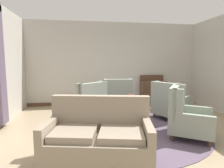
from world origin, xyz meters
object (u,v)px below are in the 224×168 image
(settee, at_px, (99,137))
(coffee_table, at_px, (130,111))
(porcelain_vase, at_px, (131,101))
(sideboard, at_px, (153,91))
(armchair_far_left, at_px, (169,103))
(armchair_near_window, at_px, (186,116))
(armchair_beside_settee, at_px, (87,104))
(armchair_near_sideboard, at_px, (117,99))

(settee, bearing_deg, coffee_table, 69.43)
(porcelain_vase, xyz_separation_m, settee, (-0.82, -1.26, -0.25))
(coffee_table, relative_size, sideboard, 0.87)
(coffee_table, distance_m, sideboard, 2.80)
(armchair_far_left, xyz_separation_m, sideboard, (0.21, 1.76, 0.05))
(porcelain_vase, relative_size, armchair_near_window, 0.27)
(coffee_table, height_order, armchair_near_window, armchair_near_window)
(coffee_table, bearing_deg, sideboard, 58.63)
(coffee_table, height_order, armchair_far_left, armchair_far_left)
(armchair_far_left, distance_m, armchair_near_window, 1.21)
(armchair_beside_settee, height_order, armchair_far_left, armchair_beside_settee)
(armchair_beside_settee, xyz_separation_m, armchair_near_window, (2.00, -1.40, 0.00))
(armchair_beside_settee, height_order, armchair_near_window, armchair_near_window)
(coffee_table, distance_m, armchair_near_window, 1.18)
(porcelain_vase, height_order, sideboard, sideboard)
(armchair_beside_settee, distance_m, armchair_near_window, 2.44)
(coffee_table, distance_m, armchair_near_sideboard, 1.33)
(settee, bearing_deg, armchair_near_window, 33.05)
(armchair_near_sideboard, bearing_deg, armchair_near_window, 124.05)
(porcelain_vase, relative_size, settee, 0.18)
(armchair_far_left, bearing_deg, armchair_near_sideboard, 33.20)
(coffee_table, height_order, settee, settee)
(armchair_near_window, bearing_deg, porcelain_vase, 95.20)
(armchair_far_left, xyz_separation_m, armchair_near_window, (-0.21, -1.19, 0.00))
(armchair_beside_settee, xyz_separation_m, sideboard, (2.42, 1.55, 0.05))
(coffee_table, bearing_deg, armchair_near_sideboard, 92.65)
(settee, bearing_deg, armchair_far_left, 54.55)
(armchair_near_sideboard, distance_m, armchair_near_window, 2.19)
(armchair_far_left, bearing_deg, sideboard, -35.32)
(porcelain_vase, distance_m, armchair_beside_settee, 1.32)
(armchair_far_left, height_order, sideboard, sideboard)
(armchair_near_sideboard, bearing_deg, porcelain_vase, 96.87)
(coffee_table, xyz_separation_m, armchair_far_left, (1.25, 0.63, -0.01))
(armchair_near_window, relative_size, sideboard, 1.07)
(sideboard, bearing_deg, porcelain_vase, -120.90)
(coffee_table, xyz_separation_m, armchair_beside_settee, (-0.96, 0.83, -0.01))
(armchair_near_sideboard, height_order, sideboard, armchair_near_sideboard)
(settee, bearing_deg, sideboard, 69.99)
(porcelain_vase, bearing_deg, armchair_beside_settee, 138.42)
(coffee_table, xyz_separation_m, armchair_near_window, (1.04, -0.56, -0.00))
(armchair_near_window, bearing_deg, armchair_beside_settee, 87.67)
(coffee_table, relative_size, armchair_near_window, 0.81)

